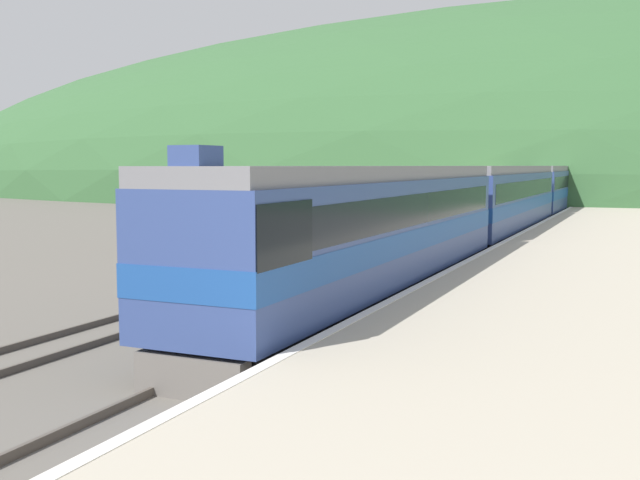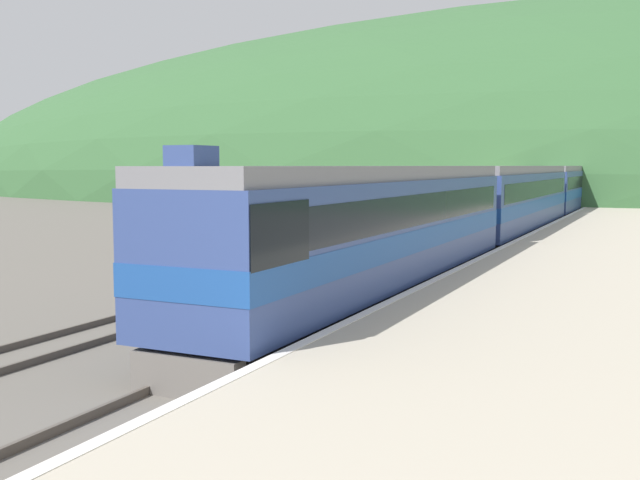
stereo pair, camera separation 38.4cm
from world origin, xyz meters
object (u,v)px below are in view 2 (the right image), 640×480
at_px(carriage_fourth, 590,184).
at_px(siding_train, 461,201).
at_px(express_train_lead_car, 374,231).
at_px(carriage_third, 564,190).
at_px(carriage_second, 513,201).

height_order(carriage_fourth, siding_train, carriage_fourth).
distance_m(express_train_lead_car, carriage_third, 42.00).
relative_size(carriage_third, carriage_fourth, 1.00).
distance_m(express_train_lead_car, carriage_second, 20.90).
bearing_deg(carriage_second, carriage_fourth, 90.00).
xyz_separation_m(carriage_third, carriage_fourth, (0.00, 21.10, 0.00)).
bearing_deg(carriage_second, express_train_lead_car, -90.00).
height_order(express_train_lead_car, carriage_second, express_train_lead_car).
relative_size(express_train_lead_car, carriage_second, 0.96).
xyz_separation_m(carriage_second, carriage_fourth, (0.00, 42.20, 0.00)).
bearing_deg(carriage_third, siding_train, -110.19).
distance_m(express_train_lead_car, siding_train, 29.20).
xyz_separation_m(express_train_lead_car, siding_train, (-4.86, 28.79, -0.45)).
xyz_separation_m(express_train_lead_car, carriage_third, (0.00, 42.00, -0.01)).
bearing_deg(express_train_lead_car, carriage_third, 90.00).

